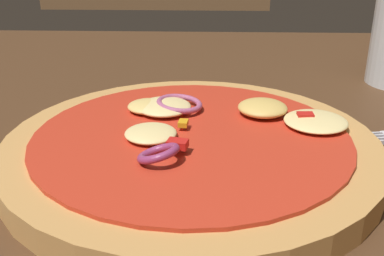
% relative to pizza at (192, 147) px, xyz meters
% --- Properties ---
extents(dining_table, '(1.31, 0.95, 0.04)m').
position_rel_pizza_xyz_m(dining_table, '(-0.04, 0.01, -0.03)').
color(dining_table, '#4C301C').
rests_on(dining_table, ground).
extents(pizza, '(0.29, 0.29, 0.04)m').
position_rel_pizza_xyz_m(pizza, '(0.00, 0.00, 0.00)').
color(pizza, tan).
rests_on(pizza, dining_table).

